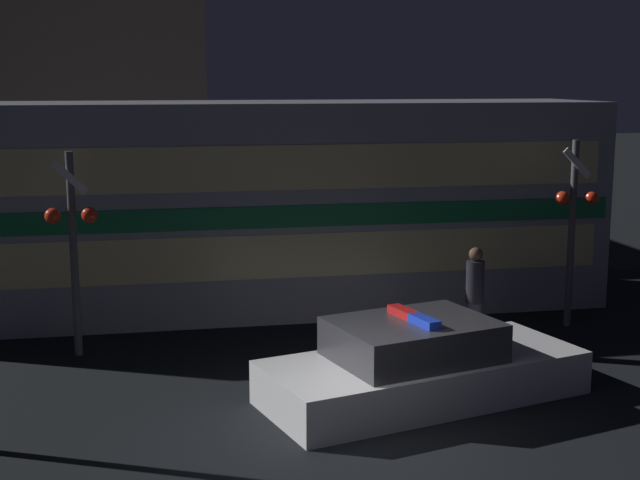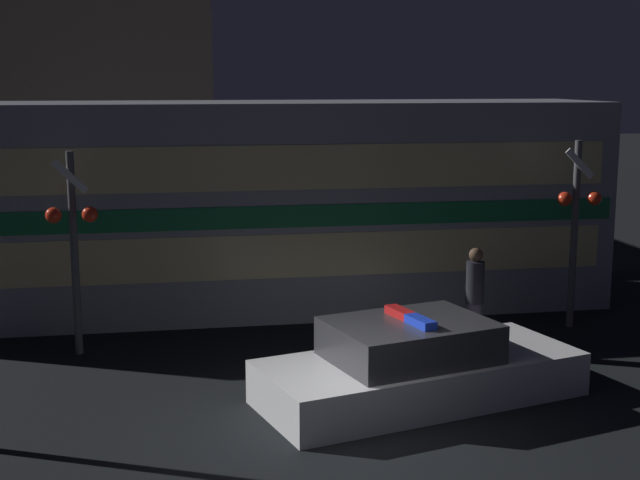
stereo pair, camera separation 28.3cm
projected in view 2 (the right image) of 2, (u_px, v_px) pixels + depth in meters
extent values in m
plane|color=black|center=(339.00, 446.00, 11.31)|extent=(120.00, 120.00, 0.00)
cube|color=gray|center=(248.00, 206.00, 17.94)|extent=(14.39, 3.05, 4.16)
cube|color=#19723F|center=(256.00, 217.00, 16.46)|extent=(14.10, 0.03, 0.42)
cube|color=beige|center=(256.00, 257.00, 16.59)|extent=(13.67, 0.02, 0.83)
cube|color=beige|center=(255.00, 168.00, 16.29)|extent=(13.67, 0.02, 0.83)
cube|color=silver|center=(420.00, 378.00, 12.95)|extent=(5.02, 3.07, 0.64)
cube|color=#333338|center=(410.00, 340.00, 12.77)|extent=(2.61, 2.20, 0.55)
cube|color=blue|center=(420.00, 322.00, 12.46)|extent=(0.34, 0.60, 0.12)
cube|color=red|center=(400.00, 313.00, 12.96)|extent=(0.34, 0.60, 0.12)
cylinder|color=#3F384C|center=(474.00, 328.00, 15.15)|extent=(0.26, 0.26, 0.86)
cylinder|color=black|center=(475.00, 282.00, 15.01)|extent=(0.31, 0.31, 0.72)
sphere|color=brown|center=(476.00, 255.00, 14.92)|extent=(0.23, 0.23, 0.23)
cylinder|color=#4C4C51|center=(574.00, 235.00, 16.49)|extent=(0.13, 0.13, 3.51)
sphere|color=red|center=(565.00, 199.00, 16.17)|extent=(0.26, 0.26, 0.26)
sphere|color=red|center=(594.00, 198.00, 16.27)|extent=(0.26, 0.26, 0.26)
cube|color=white|center=(580.00, 164.00, 16.17)|extent=(0.58, 0.03, 0.58)
cylinder|color=#4C4C51|center=(75.00, 254.00, 14.85)|extent=(0.13, 0.13, 3.44)
sphere|color=red|center=(53.00, 215.00, 14.53)|extent=(0.26, 0.26, 0.26)
sphere|color=red|center=(90.00, 214.00, 14.63)|extent=(0.26, 0.26, 0.26)
cube|color=white|center=(70.00, 177.00, 14.53)|extent=(0.58, 0.03, 0.58)
cube|color=#726656|center=(51.00, 110.00, 25.99)|extent=(9.09, 6.67, 7.41)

